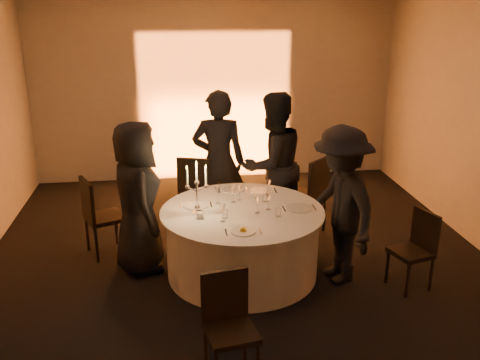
{
  "coord_description": "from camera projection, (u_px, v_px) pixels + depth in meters",
  "views": [
    {
      "loc": [
        -0.71,
        -5.38,
        2.98
      ],
      "look_at": [
        0.0,
        0.2,
        1.05
      ],
      "focal_mm": 40.0,
      "sensor_mm": 36.0,
      "label": 1
    }
  ],
  "objects": [
    {
      "name": "floor",
      "position": [
        242.0,
        273.0,
        6.09
      ],
      "size": [
        7.0,
        7.0,
        0.0
      ],
      "primitive_type": "plane",
      "color": "black",
      "rests_on": "ground"
    },
    {
      "name": "wall_back",
      "position": [
        215.0,
        91.0,
        8.89
      ],
      "size": [
        7.0,
        0.0,
        7.0
      ],
      "primitive_type": "plane",
      "rotation": [
        1.57,
        0.0,
        0.0
      ],
      "color": "#B0AAA4",
      "rests_on": "floor"
    },
    {
      "name": "wall_front",
      "position": [
        348.0,
        355.0,
        2.32
      ],
      "size": [
        7.0,
        0.0,
        7.0
      ],
      "primitive_type": "plane",
      "rotation": [
        -1.57,
        0.0,
        0.0
      ],
      "color": "#B0AAA4",
      "rests_on": "floor"
    },
    {
      "name": "uplighter_fixture",
      "position": [
        218.0,
        179.0,
        9.08
      ],
      "size": [
        0.25,
        0.12,
        0.1
      ],
      "primitive_type": "cube",
      "color": "black",
      "rests_on": "floor"
    },
    {
      "name": "banquet_table",
      "position": [
        242.0,
        242.0,
        5.97
      ],
      "size": [
        1.8,
        1.8,
        0.77
      ],
      "color": "black",
      "rests_on": "floor"
    },
    {
      "name": "chair_left",
      "position": [
        98.0,
        212.0,
        6.36
      ],
      "size": [
        0.56,
        0.56,
        0.97
      ],
      "rotation": [
        0.0,
        0.0,
        2.0
      ],
      "color": "black",
      "rests_on": "floor"
    },
    {
      "name": "chair_back_left",
      "position": [
        196.0,
        187.0,
        7.13
      ],
      "size": [
        0.55,
        0.55,
        1.01
      ],
      "rotation": [
        0.0,
        0.0,
        2.86
      ],
      "color": "black",
      "rests_on": "floor"
    },
    {
      "name": "chair_back_right",
      "position": [
        310.0,
        191.0,
        6.91
      ],
      "size": [
        0.65,
        0.65,
        1.05
      ],
      "rotation": [
        0.0,
        0.0,
        -2.39
      ],
      "color": "black",
      "rests_on": "floor"
    },
    {
      "name": "chair_right",
      "position": [
        417.0,
        246.0,
        5.67
      ],
      "size": [
        0.47,
        0.47,
        0.85
      ],
      "rotation": [
        0.0,
        0.0,
        -1.27
      ],
      "color": "black",
      "rests_on": "floor"
    },
    {
      "name": "chair_front",
      "position": [
        228.0,
        320.0,
        4.32
      ],
      "size": [
        0.46,
        0.46,
        0.9
      ],
      "rotation": [
        0.0,
        0.0,
        0.18
      ],
      "color": "black",
      "rests_on": "floor"
    },
    {
      "name": "guest_left",
      "position": [
        137.0,
        198.0,
        5.93
      ],
      "size": [
        0.73,
        0.95,
        1.73
      ],
      "primitive_type": "imported",
      "rotation": [
        0.0,
        0.0,
        1.81
      ],
      "color": "black",
      "rests_on": "floor"
    },
    {
      "name": "guest_back_left",
      "position": [
        219.0,
        162.0,
        6.97
      ],
      "size": [
        0.73,
        0.53,
        1.89
      ],
      "primitive_type": "imported",
      "rotation": [
        0.0,
        0.0,
        3.03
      ],
      "color": "black",
      "rests_on": "floor"
    },
    {
      "name": "guest_back_right",
      "position": [
        272.0,
        165.0,
        6.84
      ],
      "size": [
        1.14,
        1.05,
        1.88
      ],
      "primitive_type": "imported",
      "rotation": [
        0.0,
        0.0,
        -2.67
      ],
      "color": "black",
      "rests_on": "floor"
    },
    {
      "name": "guest_right",
      "position": [
        340.0,
        205.0,
        5.71
      ],
      "size": [
        0.89,
        1.24,
        1.74
      ],
      "primitive_type": "imported",
      "rotation": [
        0.0,
        0.0,
        -1.34
      ],
      "color": "black",
      "rests_on": "floor"
    },
    {
      "name": "plate_left",
      "position": [
        196.0,
        205.0,
        5.96
      ],
      "size": [
        0.35,
        0.29,
        0.01
      ],
      "color": "white",
      "rests_on": "banquet_table"
    },
    {
      "name": "plate_back_left",
      "position": [
        233.0,
        190.0,
        6.44
      ],
      "size": [
        0.36,
        0.26,
        0.01
      ],
      "color": "white",
      "rests_on": "banquet_table"
    },
    {
      "name": "plate_back_right",
      "position": [
        261.0,
        191.0,
        6.4
      ],
      "size": [
        0.35,
        0.28,
        0.01
      ],
      "color": "white",
      "rests_on": "banquet_table"
    },
    {
      "name": "plate_right",
      "position": [
        299.0,
        208.0,
        5.88
      ],
      "size": [
        0.36,
        0.29,
        0.01
      ],
      "color": "white",
      "rests_on": "banquet_table"
    },
    {
      "name": "plate_front",
      "position": [
        243.0,
        230.0,
        5.29
      ],
      "size": [
        0.36,
        0.25,
        0.08
      ],
      "color": "white",
      "rests_on": "banquet_table"
    },
    {
      "name": "coffee_cup",
      "position": [
        200.0,
        216.0,
        5.62
      ],
      "size": [
        0.11,
        0.11,
        0.07
      ],
      "color": "white",
      "rests_on": "banquet_table"
    },
    {
      "name": "candelabra",
      "position": [
        197.0,
        195.0,
        5.69
      ],
      "size": [
        0.25,
        0.12,
        0.59
      ],
      "color": "silver",
      "rests_on": "banquet_table"
    },
    {
      "name": "wine_glass_a",
      "position": [
        269.0,
        198.0,
        5.82
      ],
      "size": [
        0.07,
        0.07,
        0.19
      ],
      "color": "white",
      "rests_on": "banquet_table"
    },
    {
      "name": "wine_glass_b",
      "position": [
        218.0,
        192.0,
        5.99
      ],
      "size": [
        0.07,
        0.07,
        0.19
      ],
      "color": "white",
      "rests_on": "banquet_table"
    },
    {
      "name": "wine_glass_c",
      "position": [
        268.0,
        184.0,
        6.23
      ],
      "size": [
        0.07,
        0.07,
        0.19
      ],
      "color": "white",
      "rests_on": "banquet_table"
    },
    {
      "name": "wine_glass_d",
      "position": [
        240.0,
        189.0,
        6.09
      ],
      "size": [
        0.07,
        0.07,
        0.19
      ],
      "color": "white",
      "rests_on": "banquet_table"
    },
    {
      "name": "wine_glass_e",
      "position": [
        233.0,
        191.0,
        6.03
      ],
      "size": [
        0.07,
        0.07,
        0.19
      ],
      "color": "white",
      "rests_on": "banquet_table"
    },
    {
      "name": "wine_glass_f",
      "position": [
        223.0,
        209.0,
        5.5
      ],
      "size": [
        0.07,
        0.07,
        0.19
      ],
      "color": "white",
      "rests_on": "banquet_table"
    },
    {
      "name": "wine_glass_g",
      "position": [
        257.0,
        201.0,
        5.72
      ],
      "size": [
        0.07,
        0.07,
        0.19
      ],
      "color": "white",
      "rests_on": "banquet_table"
    },
    {
      "name": "tumbler_a",
      "position": [
        225.0,
        214.0,
        5.62
      ],
      "size": [
        0.07,
        0.07,
        0.09
      ],
      "primitive_type": "cylinder",
      "color": "white",
      "rests_on": "banquet_table"
    },
    {
      "name": "tumbler_b",
      "position": [
        265.0,
        198.0,
        6.08
      ],
      "size": [
        0.07,
        0.07,
        0.09
      ],
      "primitive_type": "cylinder",
      "color": "white",
      "rests_on": "banquet_table"
    },
    {
      "name": "tumbler_c",
      "position": [
        279.0,
        212.0,
        5.66
      ],
      "size": [
        0.07,
        0.07,
        0.09
      ],
      "primitive_type": "cylinder",
      "color": "white",
      "rests_on": "banquet_table"
    }
  ]
}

